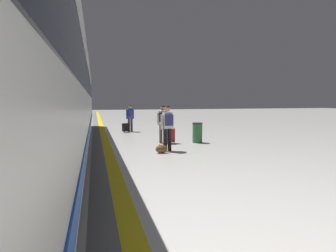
% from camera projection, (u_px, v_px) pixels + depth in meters
% --- Properties ---
extents(safety_line_strip, '(0.36, 80.00, 0.01)m').
position_uv_depth(safety_line_strip, '(111.00, 159.00, 8.56)').
color(safety_line_strip, yellow).
rests_on(safety_line_strip, ground).
extents(tactile_edge_band, '(0.60, 80.00, 0.01)m').
position_uv_depth(tactile_edge_band, '(100.00, 160.00, 8.48)').
color(tactile_edge_band, slate).
rests_on(tactile_edge_band, ground).
extents(high_speed_train, '(2.94, 32.42, 4.97)m').
position_uv_depth(high_speed_train, '(2.00, 67.00, 4.88)').
color(high_speed_train, '#38383D').
rests_on(high_speed_train, ground).
extents(passenger_near, '(0.50, 0.41, 1.70)m').
position_uv_depth(passenger_near, '(163.00, 121.00, 11.83)').
color(passenger_near, brown).
rests_on(passenger_near, ground).
extents(suitcase_near, '(0.43, 0.33, 1.06)m').
position_uv_depth(suitcase_near, '(171.00, 135.00, 11.82)').
color(suitcase_near, '#A51E1E').
rests_on(suitcase_near, ground).
extents(passenger_mid, '(0.53, 0.37, 1.73)m').
position_uv_depth(passenger_mid, '(168.00, 124.00, 9.90)').
color(passenger_mid, black).
rests_on(passenger_mid, ground).
extents(duffel_bag_mid, '(0.44, 0.26, 0.36)m').
position_uv_depth(duffel_bag_mid, '(161.00, 149.00, 9.58)').
color(duffel_bag_mid, brown).
rests_on(duffel_bag_mid, ground).
extents(passenger_far, '(0.50, 0.38, 1.67)m').
position_uv_depth(passenger_far, '(130.00, 116.00, 16.26)').
color(passenger_far, '#383842').
rests_on(passenger_far, ground).
extents(suitcase_far, '(0.44, 0.37, 0.54)m').
position_uv_depth(suitcase_far, '(126.00, 127.00, 16.00)').
color(suitcase_far, black).
rests_on(suitcase_far, ground).
extents(waste_bin, '(0.46, 0.46, 0.91)m').
position_uv_depth(waste_bin, '(197.00, 133.00, 11.97)').
color(waste_bin, '#2D6638').
rests_on(waste_bin, ground).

